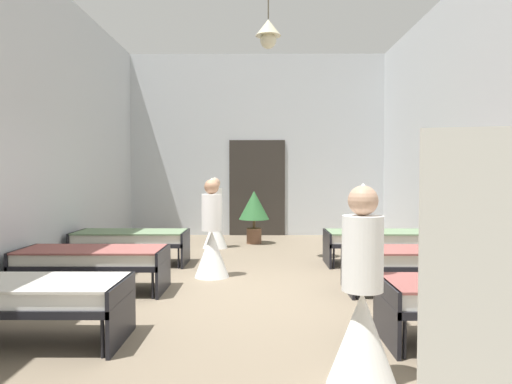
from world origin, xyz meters
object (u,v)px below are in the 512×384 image
(nurse_far_aisle, at_px, (212,242))
(bed_right_row_2, at_px, (381,239))
(bed_left_row_1, at_px, (93,259))
(bed_left_row_2, at_px, (131,239))
(nurse_near_aisle, at_px, (362,314))
(potted_plant, at_px, (254,209))
(bed_left_row_0, at_px, (20,295))
(bed_right_row_0, at_px, (488,296))
(bed_right_row_1, at_px, (419,259))
(nurse_mid_aisle, at_px, (215,223))

(nurse_far_aisle, bearing_deg, bed_right_row_2, -69.29)
(bed_left_row_1, xyz_separation_m, bed_left_row_2, (0.00, 1.90, 0.00))
(nurse_near_aisle, height_order, potted_plant, nurse_near_aisle)
(bed_left_row_2, height_order, nurse_near_aisle, nurse_near_aisle)
(bed_left_row_2, bearing_deg, nurse_near_aisle, -57.72)
(bed_left_row_0, xyz_separation_m, bed_right_row_2, (4.28, 3.80, 0.00))
(bed_left_row_1, bearing_deg, bed_right_row_2, 23.93)
(bed_right_row_0, xyz_separation_m, bed_left_row_2, (-4.28, 3.80, 0.00))
(nurse_near_aisle, bearing_deg, bed_left_row_0, 133.65)
(bed_left_row_1, bearing_deg, bed_right_row_1, 0.00)
(bed_left_row_0, distance_m, bed_right_row_1, 4.69)
(bed_left_row_0, distance_m, bed_right_row_0, 4.28)
(bed_left_row_1, height_order, nurse_near_aisle, nurse_near_aisle)
(bed_right_row_0, relative_size, nurse_far_aisle, 1.28)
(bed_left_row_0, distance_m, bed_left_row_1, 1.90)
(bed_right_row_2, height_order, nurse_far_aisle, nurse_far_aisle)
(bed_left_row_2, xyz_separation_m, potted_plant, (2.08, 2.47, 0.34))
(nurse_near_aisle, height_order, nurse_far_aisle, same)
(potted_plant, bearing_deg, bed_right_row_0, -70.62)
(bed_right_row_0, bearing_deg, potted_plant, 109.38)
(bed_right_row_0, distance_m, bed_left_row_2, 5.73)
(nurse_near_aisle, height_order, nurse_mid_aisle, same)
(bed_left_row_1, distance_m, bed_left_row_2, 1.90)
(nurse_mid_aisle, height_order, nurse_far_aisle, same)
(bed_right_row_0, xyz_separation_m, bed_right_row_1, (0.00, 1.90, 0.00))
(bed_right_row_0, distance_m, nurse_mid_aisle, 6.37)
(bed_right_row_2, xyz_separation_m, nurse_far_aisle, (-2.80, -0.99, 0.09))
(bed_left_row_2, bearing_deg, bed_right_row_1, -23.93)
(potted_plant, bearing_deg, bed_left_row_1, -115.45)
(bed_left_row_0, bearing_deg, potted_plant, 71.66)
(potted_plant, bearing_deg, nurse_near_aisle, -83.07)
(bed_left_row_0, height_order, potted_plant, potted_plant)
(bed_left_row_1, relative_size, nurse_near_aisle, 1.28)
(bed_left_row_1, bearing_deg, nurse_near_aisle, -43.17)
(bed_left_row_0, bearing_deg, bed_left_row_2, 90.00)
(bed_left_row_1, height_order, nurse_mid_aisle, nurse_mid_aisle)
(bed_right_row_1, height_order, bed_right_row_2, same)
(bed_right_row_1, bearing_deg, bed_left_row_0, -156.07)
(nurse_far_aisle, bearing_deg, bed_left_row_2, 57.48)
(nurse_near_aisle, bearing_deg, bed_right_row_2, 43.95)
(bed_left_row_1, xyz_separation_m, nurse_far_aisle, (1.48, 0.91, 0.09))
(bed_right_row_2, height_order, nurse_near_aisle, nurse_near_aisle)
(bed_left_row_0, bearing_deg, bed_left_row_1, 90.00)
(bed_left_row_2, bearing_deg, bed_left_row_1, -90.00)
(nurse_mid_aisle, bearing_deg, bed_right_row_2, 22.31)
(bed_left_row_0, distance_m, nurse_far_aisle, 3.18)
(bed_left_row_1, relative_size, nurse_far_aisle, 1.28)
(bed_left_row_2, bearing_deg, potted_plant, 49.90)
(bed_left_row_2, xyz_separation_m, nurse_near_aisle, (2.94, -4.66, 0.09))
(bed_left_row_0, relative_size, potted_plant, 1.62)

